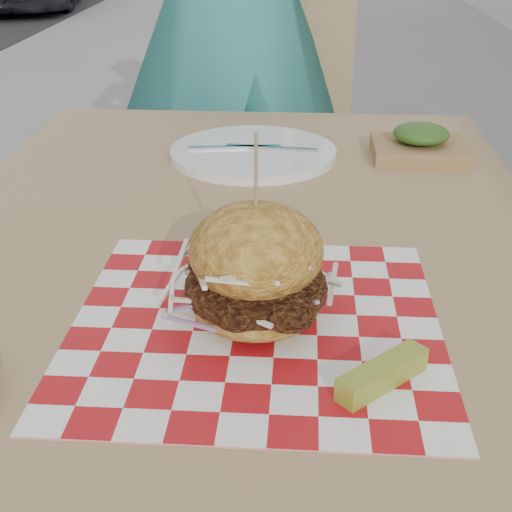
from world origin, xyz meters
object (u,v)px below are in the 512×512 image
object	(u,v)px
sandwich	(256,274)
diner	(229,6)
patio_chair	(269,137)
patio_table	(235,298)

from	to	relation	value
sandwich	diner	bearing A→B (deg)	96.84
sandwich	patio_chair	bearing A→B (deg)	92.20
patio_table	patio_chair	size ratio (longest dim) A/B	1.26
patio_table	sandwich	distance (m)	0.23
patio_chair	sandwich	world-z (taller)	patio_chair
patio_table	patio_chair	distance (m)	1.08
patio_table	sandwich	xyz separation A→B (m)	(0.04, -0.19, 0.13)
patio_table	sandwich	world-z (taller)	sandwich
patio_chair	sandwich	xyz separation A→B (m)	(0.05, -1.26, 0.25)
patio_table	sandwich	bearing A→B (deg)	-78.21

